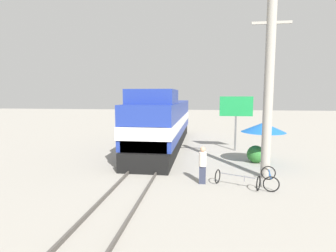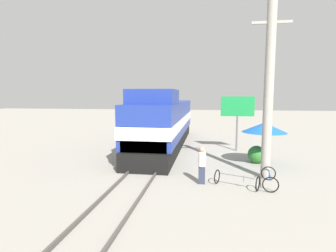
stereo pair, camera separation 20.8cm
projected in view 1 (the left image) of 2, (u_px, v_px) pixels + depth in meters
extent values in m
plane|color=gray|center=(151.00, 163.00, 15.64)|extent=(120.00, 120.00, 0.00)
cube|color=#4C4742|center=(139.00, 161.00, 15.73)|extent=(0.08, 43.74, 0.15)
cube|color=#4C4742|center=(163.00, 162.00, 15.53)|extent=(0.08, 43.74, 0.15)
cube|color=black|center=(164.00, 140.00, 20.90)|extent=(2.69, 15.50, 1.04)
cube|color=navy|center=(164.00, 118.00, 20.69)|extent=(2.93, 14.88, 2.47)
cube|color=white|center=(164.00, 121.00, 20.72)|extent=(2.97, 15.04, 0.70)
cube|color=white|center=(148.00, 137.00, 14.50)|extent=(2.49, 2.17, 1.36)
cube|color=navy|center=(153.00, 97.00, 15.92)|extent=(2.75, 3.41, 0.86)
cylinder|color=#9E998E|center=(268.00, 92.00, 12.41)|extent=(0.45, 0.45, 8.34)
cube|color=#9E998E|center=(271.00, 23.00, 12.04)|extent=(1.80, 0.12, 0.12)
cylinder|color=#4C4C4C|center=(263.00, 145.00, 15.20)|extent=(0.05, 0.05, 2.33)
cone|color=#1959B2|center=(263.00, 127.00, 15.08)|extent=(2.50, 2.50, 0.56)
cube|color=#595959|center=(235.00, 133.00, 19.09)|extent=(0.12, 0.12, 2.52)
cube|color=#198C3F|center=(236.00, 106.00, 18.86)|extent=(2.35, 0.08, 1.42)
sphere|color=#2D722D|center=(256.00, 154.00, 15.66)|extent=(1.04, 1.04, 1.04)
cube|color=#2D3347|center=(202.00, 175.00, 11.93)|extent=(0.30, 0.20, 0.82)
cylinder|color=silver|center=(203.00, 159.00, 11.85)|extent=(0.34, 0.34, 0.65)
sphere|color=tan|center=(203.00, 149.00, 11.80)|extent=(0.24, 0.24, 0.24)
torus|color=black|center=(258.00, 183.00, 11.04)|extent=(0.31, 0.62, 0.65)
torus|color=black|center=(218.00, 176.00, 11.98)|extent=(0.31, 0.62, 0.65)
cube|color=slate|center=(237.00, 176.00, 11.49)|extent=(1.42, 0.65, 0.04)
cylinder|color=slate|center=(244.00, 178.00, 11.33)|extent=(0.04, 0.04, 0.27)
torus|color=black|center=(268.00, 173.00, 12.48)|extent=(0.67, 0.16, 0.67)
torus|color=black|center=(271.00, 184.00, 10.88)|extent=(0.67, 0.16, 0.67)
cube|color=#194C99|center=(270.00, 174.00, 11.66)|extent=(0.27, 1.42, 0.04)
cylinder|color=#194C99|center=(269.00, 174.00, 11.95)|extent=(0.04, 0.04, 0.28)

